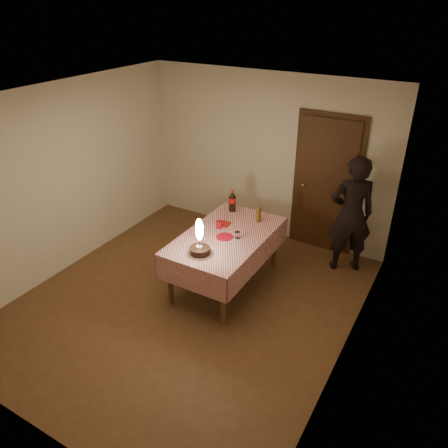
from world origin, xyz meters
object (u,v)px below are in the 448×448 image
(cola_bottle, at_px, (232,201))
(photographer, at_px, (351,215))
(dining_table, at_px, (226,241))
(red_plate, at_px, (225,237))
(clear_cup, at_px, (237,235))
(amber_bottle_right, at_px, (259,214))
(birthday_cake, at_px, (200,244))
(red_cup, at_px, (219,225))

(cola_bottle, distance_m, photographer, 1.67)
(dining_table, height_order, red_plate, red_plate)
(dining_table, relative_size, photographer, 1.00)
(dining_table, height_order, clear_cup, clear_cup)
(clear_cup, relative_size, amber_bottle_right, 0.35)
(cola_bottle, bearing_deg, clear_cup, -56.09)
(birthday_cake, bearing_deg, dining_table, 85.54)
(red_plate, bearing_deg, clear_cup, 21.70)
(red_cup, distance_m, amber_bottle_right, 0.58)
(red_plate, height_order, photographer, photographer)
(dining_table, bearing_deg, clear_cup, -0.42)
(birthday_cake, distance_m, red_plate, 0.51)
(dining_table, distance_m, amber_bottle_right, 0.63)
(red_cup, bearing_deg, red_plate, -42.93)
(dining_table, distance_m, cola_bottle, 0.76)
(dining_table, distance_m, red_plate, 0.12)
(red_cup, height_order, clear_cup, red_cup)
(clear_cup, height_order, photographer, photographer)
(photographer, bearing_deg, clear_cup, -132.87)
(red_plate, height_order, cola_bottle, cola_bottle)
(red_cup, distance_m, clear_cup, 0.37)
(clear_cup, xyz_separation_m, cola_bottle, (-0.45, 0.67, 0.11))
(red_plate, relative_size, amber_bottle_right, 0.86)
(red_cup, relative_size, cola_bottle, 0.31)
(amber_bottle_right, height_order, photographer, photographer)
(red_plate, relative_size, red_cup, 2.20)
(cola_bottle, distance_m, amber_bottle_right, 0.49)
(birthday_cake, distance_m, amber_bottle_right, 1.14)
(clear_cup, distance_m, amber_bottle_right, 0.56)
(red_plate, bearing_deg, dining_table, 105.23)
(clear_cup, xyz_separation_m, amber_bottle_right, (0.03, 0.55, 0.07))
(red_plate, relative_size, photographer, 0.13)
(clear_cup, bearing_deg, red_cup, 161.34)
(red_cup, relative_size, photographer, 0.06)
(birthday_cake, height_order, photographer, photographer)
(red_plate, bearing_deg, cola_bottle, 111.92)
(birthday_cake, height_order, clear_cup, birthday_cake)
(red_cup, height_order, amber_bottle_right, amber_bottle_right)
(red_plate, bearing_deg, red_cup, 137.07)
(red_plate, relative_size, clear_cup, 2.44)
(dining_table, bearing_deg, amber_bottle_right, 70.13)
(birthday_cake, distance_m, photographer, 2.22)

